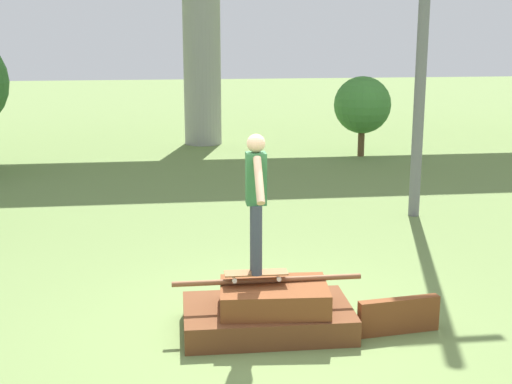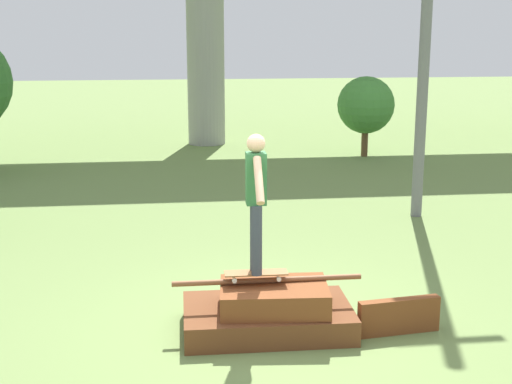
{
  "view_description": "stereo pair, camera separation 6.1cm",
  "coord_description": "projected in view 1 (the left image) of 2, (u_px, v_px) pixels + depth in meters",
  "views": [
    {
      "loc": [
        -1.11,
        -7.66,
        3.47
      ],
      "look_at": [
        -0.14,
        -0.04,
        1.67
      ],
      "focal_mm": 50.0,
      "sensor_mm": 36.0,
      "label": 1
    },
    {
      "loc": [
        -1.05,
        -7.66,
        3.47
      ],
      "look_at": [
        -0.14,
        -0.04,
        1.67
      ],
      "focal_mm": 50.0,
      "sensor_mm": 36.0,
      "label": 2
    }
  ],
  "objects": [
    {
      "name": "scrap_pile",
      "position": [
        269.0,
        312.0,
        8.24
      ],
      "size": [
        2.19,
        1.19,
        0.65
      ],
      "color": "brown",
      "rests_on": "ground_plane"
    },
    {
      "name": "scrap_plank_loose",
      "position": [
        399.0,
        316.0,
        8.2
      ],
      "size": [
        0.99,
        0.24,
        0.42
      ],
      "color": "brown",
      "rests_on": "ground_plane"
    },
    {
      "name": "ground_plane",
      "position": [
        267.0,
        330.0,
        8.32
      ],
      "size": [
        80.0,
        80.0,
        0.0
      ],
      "primitive_type": "plane",
      "color": "olive"
    },
    {
      "name": "tree_behind_left",
      "position": [
        362.0,
        105.0,
        19.1
      ],
      "size": [
        1.53,
        1.53,
        2.16
      ],
      "color": "brown",
      "rests_on": "ground_plane"
    },
    {
      "name": "skater",
      "position": [
        256.0,
        194.0,
        7.89
      ],
      "size": [
        0.22,
        1.04,
        1.58
      ],
      "color": "#383D4C",
      "rests_on": "skateboard"
    },
    {
      "name": "skateboard",
      "position": [
        256.0,
        273.0,
        8.1
      ],
      "size": [
        0.72,
        0.22,
        0.09
      ],
      "color": "brown",
      "rests_on": "scrap_pile"
    }
  ]
}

